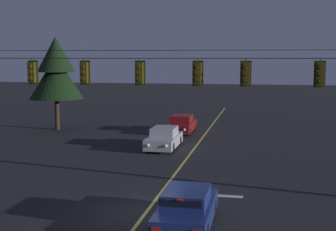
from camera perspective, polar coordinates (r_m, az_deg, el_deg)
name	(u,v)px	position (r m, az deg, el deg)	size (l,w,h in m)	color
ground_plane	(146,213)	(19.02, -2.66, -11.41)	(180.00, 180.00, 0.00)	black
lane_centre_stripe	(185,161)	(28.03, 1.97, -5.40)	(0.14, 60.00, 0.01)	#D1C64C
stop_bar_paint	(204,195)	(21.43, 4.22, -9.29)	(3.40, 0.36, 0.01)	silver
signal_span_assembly	(164,106)	(21.59, -0.51, 1.16)	(20.11, 0.32, 7.31)	#2D2116
traffic_light_leftmost	(32,72)	(23.56, -15.75, 4.91)	(0.48, 0.41, 1.22)	black
traffic_light_left_inner	(84,73)	(22.51, -9.86, 4.99)	(0.48, 0.41, 1.22)	black
traffic_light_centre	(139,73)	(21.72, -3.40, 5.01)	(0.48, 0.41, 1.22)	black
traffic_light_right_inner	(197,73)	(21.22, 3.48, 4.97)	(0.48, 0.41, 1.22)	black
traffic_light_rightmost	(246,74)	(21.05, 9.13, 4.88)	(0.48, 0.41, 1.22)	black
traffic_light_far_right	(320,74)	(21.16, 17.47, 4.66)	(0.48, 0.41, 1.22)	black
car_waiting_near_lane	(187,209)	(17.39, 2.20, -10.93)	(1.80, 4.33, 1.39)	navy
car_oncoming_lead	(164,139)	(31.82, -0.48, -2.73)	(1.80, 4.42, 1.39)	#A5A5AD
car_oncoming_trailing	(182,124)	(38.44, 1.63, -1.06)	(1.80, 4.42, 1.39)	maroon
tree_verge_far	(56,71)	(40.70, -13.05, 5.13)	(4.39, 4.39, 7.61)	#332316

